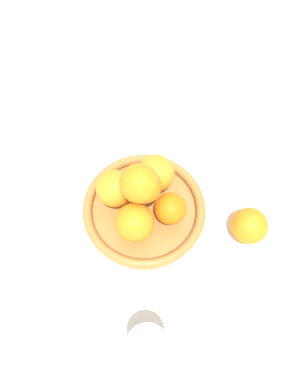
# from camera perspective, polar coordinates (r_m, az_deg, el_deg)

# --- Properties ---
(ground_plane) EXTENTS (4.00, 4.00, 0.00)m
(ground_plane) POSITION_cam_1_polar(r_m,az_deg,el_deg) (0.82, 0.00, -3.33)
(ground_plane) COLOR silver
(fruit_bowl) EXTENTS (0.26, 0.26, 0.04)m
(fruit_bowl) POSITION_cam_1_polar(r_m,az_deg,el_deg) (0.80, 0.00, -2.75)
(fruit_bowl) COLOR #A57238
(fruit_bowl) RESTS_ON ground_plane
(orange_pile) EXTENTS (0.17, 0.17, 0.14)m
(orange_pile) POSITION_cam_1_polar(r_m,az_deg,el_deg) (0.74, -0.44, -0.09)
(orange_pile) COLOR orange
(orange_pile) RESTS_ON fruit_bowl
(stray_orange) EXTENTS (0.08, 0.08, 0.08)m
(stray_orange) POSITION_cam_1_polar(r_m,az_deg,el_deg) (0.80, 15.74, -4.97)
(stray_orange) COLOR orange
(stray_orange) RESTS_ON ground_plane
(drinking_glass) EXTENTS (0.07, 0.07, 0.10)m
(drinking_glass) POSITION_cam_1_polar(r_m,az_deg,el_deg) (0.71, 0.47, -22.63)
(drinking_glass) COLOR silver
(drinking_glass) RESTS_ON ground_plane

